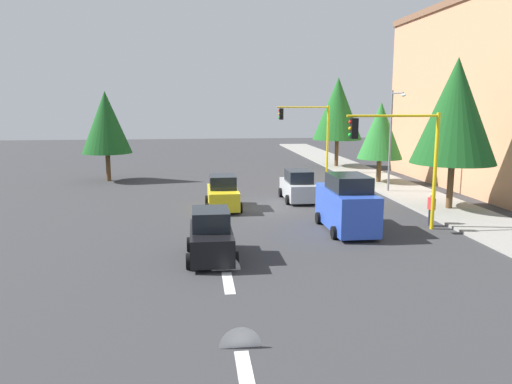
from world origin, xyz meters
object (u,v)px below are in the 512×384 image
tree_roadside_far (338,109)px  car_black (211,237)px  traffic_signal_far_left (308,126)px  pedestrian_crossing (431,208)px  car_yellow (223,194)px  tree_opposite_side (106,122)px  tree_roadside_mid (380,131)px  street_lamp_curbside (393,130)px  traffic_signal_near_left (401,148)px  car_silver (298,187)px  tree_roadside_near (455,111)px  delivery_van_blue (347,205)px

tree_roadside_far → car_black: size_ratio=2.31×
traffic_signal_far_left → pedestrian_crossing: bearing=5.8°
tree_roadside_far → car_yellow: tree_roadside_far is taller
tree_opposite_side → car_yellow: tree_opposite_side is taller
tree_roadside_mid → car_black: (17.47, -13.49, -3.18)m
street_lamp_curbside → tree_roadside_mid: (-4.39, 0.80, -0.28)m
traffic_signal_near_left → car_yellow: size_ratio=1.47×
traffic_signal_near_left → car_silver: traffic_signal_near_left is taller
tree_roadside_mid → pedestrian_crossing: tree_roadside_mid is taller
tree_roadside_near → car_black: bearing=-61.9°
tree_roadside_near → car_black: 16.57m
street_lamp_curbside → traffic_signal_far_left: bearing=-161.6°
traffic_signal_far_left → pedestrian_crossing: (19.42, 1.98, -3.30)m
traffic_signal_far_left → pedestrian_crossing: traffic_signal_far_left is taller
traffic_signal_far_left → delivery_van_blue: traffic_signal_far_left is taller
car_silver → car_yellow: 5.29m
delivery_van_blue → car_black: (3.68, -6.68, -0.39)m
tree_roadside_far → pedestrian_crossing: bearing=-4.4°
traffic_signal_far_left → tree_opposite_side: size_ratio=0.84×
tree_roadside_far → car_silver: 18.07m
traffic_signal_far_left → tree_roadside_mid: tree_roadside_mid is taller
tree_roadside_near → delivery_van_blue: size_ratio=1.81×
tree_roadside_far → delivery_van_blue: 24.99m
traffic_signal_near_left → pedestrian_crossing: traffic_signal_near_left is taller
traffic_signal_far_left → street_lamp_curbside: size_ratio=0.85×
traffic_signal_near_left → tree_roadside_mid: bearing=162.9°
traffic_signal_far_left → street_lamp_curbside: bearing=18.4°
traffic_signal_near_left → street_lamp_curbside: street_lamp_curbside is taller
street_lamp_curbside → pedestrian_crossing: 9.78m
tree_roadside_far → car_black: tree_roadside_far is taller
delivery_van_blue → car_silver: delivery_van_blue is taller
tree_roadside_near → tree_roadside_far: bearing=-177.1°
car_silver → tree_opposite_side: bearing=-126.5°
traffic_signal_far_left → car_yellow: 16.50m
car_yellow → traffic_signal_far_left: bearing=149.4°
car_yellow → car_black: size_ratio=1.05×
car_silver → tree_roadside_far: bearing=156.1°
tree_roadside_far → tree_roadside_mid: bearing=2.9°
tree_opposite_side → street_lamp_curbside: bearing=67.4°
car_yellow → street_lamp_curbside: bearing=106.8°
traffic_signal_far_left → street_lamp_curbside: street_lamp_curbside is taller
street_lamp_curbside → car_yellow: size_ratio=1.81×
traffic_signal_far_left → car_black: traffic_signal_far_left is taller
tree_opposite_side → tree_roadside_far: bearing=106.3°
car_yellow → car_black: (9.55, -1.00, -0.00)m
tree_roadside_far → car_black: bearing=-25.3°
car_yellow → traffic_signal_near_left: bearing=53.4°
traffic_signal_near_left → tree_roadside_near: bearing=129.8°
pedestrian_crossing → tree_roadside_far: bearing=175.6°
delivery_van_blue → tree_roadside_mid: bearing=153.7°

